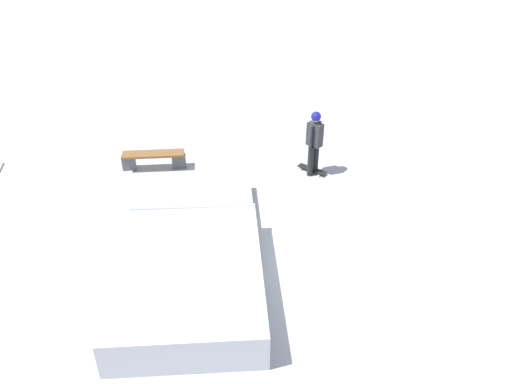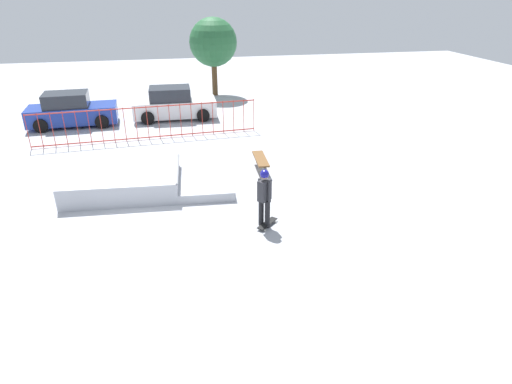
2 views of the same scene
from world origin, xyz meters
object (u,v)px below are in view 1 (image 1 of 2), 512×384
object	(u,v)px
skate_ramp	(191,263)
skater	(315,139)
park_bench	(153,157)
skateboard	(312,169)

from	to	relation	value
skate_ramp	skater	world-z (taller)	skater
skate_ramp	skater	distance (m)	4.84
park_bench	skater	bearing A→B (deg)	-100.46
skateboard	park_bench	distance (m)	4.16
skate_ramp	skateboard	world-z (taller)	skate_ramp
skateboard	park_bench	world-z (taller)	park_bench
park_bench	skate_ramp	bearing A→B (deg)	-168.17
skate_ramp	skateboard	size ratio (longest dim) A/B	7.83
skater	skateboard	distance (m)	0.94
skateboard	skate_ramp	bearing A→B (deg)	-85.71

